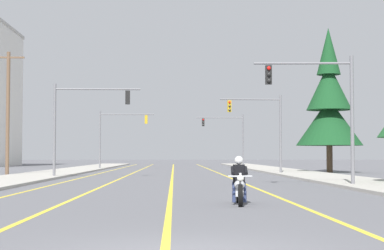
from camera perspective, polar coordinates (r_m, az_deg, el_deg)
The scene contains 14 objects.
lane_stripe_center at distance 54.75m, azimuth -1.73°, elevation -4.24°, with size 0.16×100.00×0.01m, color yellow.
lane_stripe_left at distance 54.86m, azimuth -5.16°, elevation -4.23°, with size 0.16×100.00×0.01m, color yellow.
lane_stripe_right at distance 54.87m, azimuth 2.26°, elevation -4.24°, with size 0.16×100.00×0.01m, color yellow.
lane_stripe_far_left at distance 55.09m, azimuth -7.93°, elevation -4.21°, with size 0.16×100.00×0.01m, color yellow.
sidewalk_kerb_right at distance 50.69m, azimuth 9.50°, elevation -4.26°, with size 4.40×110.00×0.14m, color #ADA89E.
sidewalk_kerb_left at distance 50.64m, azimuth -12.38°, elevation -4.23°, with size 4.40×110.00×0.14m, color #ADA89E.
motorcycle_with_rider at distance 19.48m, azimuth 4.21°, elevation -5.33°, with size 0.70×2.19×1.46m.
traffic_signal_near_right at distance 31.04m, azimuth 11.61°, elevation 2.17°, with size 4.72×0.39×6.20m.
traffic_signal_near_left at distance 42.93m, azimuth -9.90°, elevation 0.90°, with size 5.72×0.40×6.20m.
traffic_signal_mid_right at distance 50.47m, azimuth 6.33°, elevation 0.28°, with size 4.83×0.50×6.20m.
traffic_signal_mid_left at distance 68.98m, azimuth -6.75°, elevation -0.46°, with size 5.89×0.37×6.20m.
traffic_signal_far_right at distance 74.55m, azimuth 3.32°, elevation -0.65°, with size 5.52×0.37×6.20m.
utility_pole_left_near at distance 47.71m, azimuth -16.03°, elevation 1.23°, with size 2.26×0.26×8.89m.
conifer_tree_right_verge_far at distance 56.25m, azimuth 12.06°, elevation 1.67°, with size 5.66×5.66×12.46m.
Camera 1 is at (-0.13, -9.73, 1.48)m, focal length 60.10 mm.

